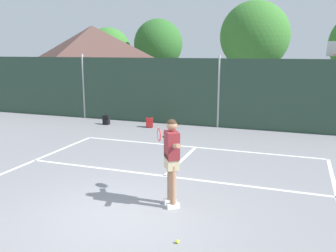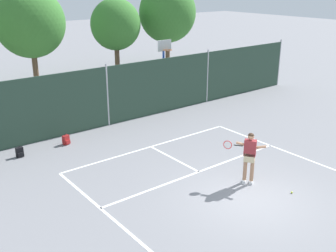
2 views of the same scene
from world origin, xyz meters
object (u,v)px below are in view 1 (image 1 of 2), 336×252
Objects in this scene: tennis_ball at (177,242)px; backpack_black at (106,120)px; tennis_player at (171,155)px; backpack_red at (149,123)px.

backpack_black is (-6.09, 8.48, 0.16)m from tennis_ball.
backpack_red is (-3.47, 7.15, -0.92)m from tennis_player.
tennis_player is at bearing 113.06° from tennis_ball.
tennis_ball is 9.49m from backpack_red.
tennis_player is 4.01× the size of backpack_black.
backpack_black is 1.00× the size of backpack_red.
backpack_red is (-4.07, 8.57, 0.16)m from tennis_ball.
backpack_red is at bearing 115.86° from tennis_player.
backpack_black reaches higher than tennis_ball.
backpack_black is at bearing 125.67° from tennis_ball.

